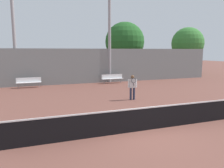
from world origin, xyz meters
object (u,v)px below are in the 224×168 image
at_px(bench_adjacent_court, 29,81).
at_px(tree_dark_dense, 188,43).
at_px(light_pole_center_back, 110,32).
at_px(tennis_net, 144,119).
at_px(tennis_player, 132,86).
at_px(tree_green_tall, 125,42).
at_px(bench_courtside_far, 112,78).
at_px(light_pole_near_left, 13,26).

height_order(bench_adjacent_court, tree_dark_dense, tree_dark_dense).
bearing_deg(light_pole_center_back, tennis_net, -103.66).
distance_m(tennis_player, bench_adjacent_court, 9.82).
bearing_deg(bench_adjacent_court, tree_green_tall, 28.54).
bearing_deg(bench_adjacent_court, bench_courtside_far, 0.00).
relative_size(tennis_net, bench_adjacent_court, 5.17).
height_order(bench_adjacent_court, light_pole_near_left, light_pole_near_left).
bearing_deg(tennis_net, tree_dark_dense, 47.54).
xyz_separation_m(light_pole_near_left, tree_green_tall, (12.80, 5.31, -0.97)).
distance_m(bench_courtside_far, light_pole_center_back, 4.56).
bearing_deg(tennis_player, bench_adjacent_court, 141.30).
bearing_deg(light_pole_near_left, tree_green_tall, 22.51).
height_order(light_pole_center_back, tree_green_tall, light_pole_center_back).
distance_m(tree_green_tall, tree_dark_dense, 8.86).
xyz_separation_m(light_pole_center_back, tree_green_tall, (4.07, 5.63, -0.71)).
distance_m(bench_courtside_far, tree_green_tall, 8.49).
bearing_deg(tennis_net, tennis_player, 69.54).
xyz_separation_m(bench_adjacent_court, tree_dark_dense, (20.54, 4.91, 3.62)).
distance_m(bench_courtside_far, bench_adjacent_court, 7.74).
xyz_separation_m(tennis_net, tree_dark_dense, (16.07, 17.56, 3.68)).
xyz_separation_m(tree_green_tall, tree_dark_dense, (8.73, -1.51, -0.17)).
bearing_deg(light_pole_center_back, light_pole_near_left, 177.91).
bearing_deg(tennis_player, tree_dark_dense, 51.53).
xyz_separation_m(bench_courtside_far, light_pole_near_left, (-8.74, 1.11, 4.75)).
bearing_deg(light_pole_center_back, tree_dark_dense, 17.83).
bearing_deg(light_pole_near_left, bench_adjacent_court, -48.08).
height_order(tennis_player, tree_green_tall, tree_green_tall).
relative_size(tennis_net, light_pole_near_left, 1.14).
relative_size(tennis_net, tree_dark_dense, 1.67).
height_order(bench_adjacent_court, tree_green_tall, tree_green_tall).
xyz_separation_m(bench_courtside_far, bench_adjacent_court, (-7.74, -0.00, -0.00)).
bearing_deg(tree_dark_dense, bench_adjacent_court, -166.55).
height_order(bench_courtside_far, tree_dark_dense, tree_dark_dense).
bearing_deg(tree_green_tall, bench_courtside_far, -122.32).
distance_m(tennis_player, tree_dark_dense, 19.02).
height_order(tennis_net, light_pole_center_back, light_pole_center_back).
bearing_deg(tree_green_tall, tree_dark_dense, -9.81).
bearing_deg(bench_courtside_far, tree_dark_dense, 21.00).
height_order(tennis_net, light_pole_near_left, light_pole_near_left).
distance_m(bench_adjacent_court, light_pole_near_left, 4.98).
relative_size(bench_courtside_far, bench_adjacent_court, 1.05).
height_order(bench_courtside_far, light_pole_near_left, light_pole_near_left).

